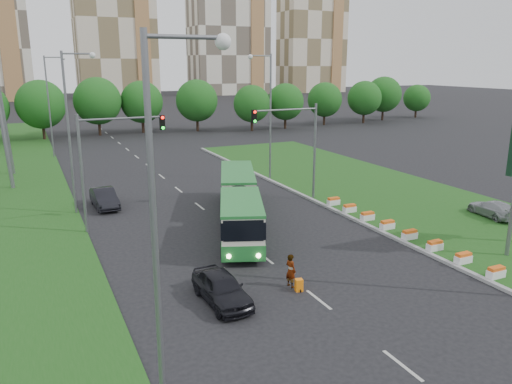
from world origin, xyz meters
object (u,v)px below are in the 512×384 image
car_left_far (104,198)px  pedestrian (291,271)px  car_left_near (222,288)px  car_median (493,209)px  traffic_mast_left (106,153)px  articulated_bus (235,202)px  shopping_trolley (299,285)px  traffic_mast_median (298,137)px

car_left_far → pedestrian: 20.09m
car_left_near → car_median: (22.98, 4.04, 0.01)m
car_median → car_left_far: bearing=-23.6°
traffic_mast_left → pedestrian: 15.46m
car_left_near → pedestrian: 3.83m
articulated_bus → car_left_far: size_ratio=3.49×
articulated_bus → car_left_far: (-7.82, 8.30, -0.86)m
pedestrian → shopping_trolley: size_ratio=2.76×
traffic_mast_left → car_left_far: traffic_mast_left is taller
pedestrian → articulated_bus: bearing=-22.2°
car_left_near → shopping_trolley: size_ratio=6.85×
traffic_mast_median → shopping_trolley: bearing=-119.0°
car_left_far → articulated_bus: bearing=-49.2°
articulated_bus → car_left_near: size_ratio=3.66×
articulated_bus → pedestrian: bearing=-76.2°
traffic_mast_left → car_left_near: 14.35m
car_left_near → pedestrian: size_ratio=2.48×
articulated_bus → pedestrian: 10.86m
traffic_mast_median → car_median: bearing=-43.3°
traffic_mast_left → pedestrian: size_ratio=4.52×
traffic_mast_left → shopping_trolley: (6.98, -13.76, -5.03)m
traffic_mast_left → car_left_far: size_ratio=1.74×
pedestrian → traffic_mast_median: bearing=-45.2°
traffic_mast_left → car_median: (25.99, -9.21, -4.59)m
car_median → pedestrian: size_ratio=2.36×
car_left_far → car_median: car_left_far is taller
traffic_mast_median → traffic_mast_left: bearing=-176.2°
shopping_trolley → pedestrian: bearing=114.0°
car_left_near → pedestrian: pedestrian is taller
pedestrian → car_left_far: bearing=3.9°
articulated_bus → pedestrian: size_ratio=9.09×
pedestrian → shopping_trolley: 0.86m
shopping_trolley → traffic_mast_left: bearing=128.9°
traffic_mast_left → articulated_bus: (8.25, -2.38, -3.73)m
traffic_mast_median → traffic_mast_left: same height
car_left_far → pedestrian: pedestrian is taller
traffic_mast_median → shopping_trolley: (-8.18, -14.76, -5.03)m
articulated_bus → shopping_trolley: 11.52m
traffic_mast_median → car_left_far: (-14.73, 4.92, -4.59)m
articulated_bus → car_left_near: bearing=-94.4°
traffic_mast_left → traffic_mast_median: bearing=3.8°
car_left_far → pedestrian: bearing=-74.0°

